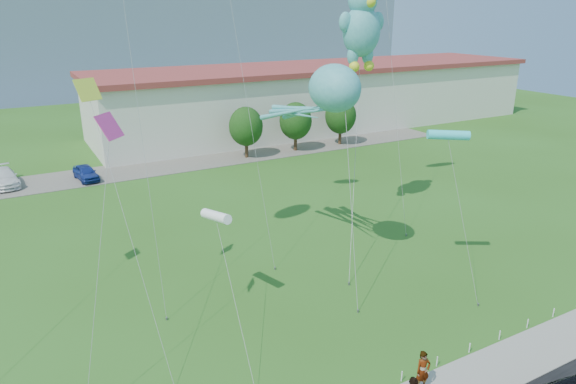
{
  "coord_description": "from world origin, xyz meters",
  "views": [
    {
      "loc": [
        -11.78,
        -14.53,
        14.69
      ],
      "look_at": [
        0.68,
        8.0,
        5.66
      ],
      "focal_mm": 32.0,
      "sensor_mm": 36.0,
      "label": 1
    }
  ],
  "objects_px": {
    "parked_car_blue": "(86,173)",
    "teddy_bear_kite": "(362,25)",
    "octopus_kite": "(323,98)",
    "parked_car_white": "(4,178)",
    "warehouse": "(323,95)",
    "pedestrian_left": "(423,371)"
  },
  "relations": [
    {
      "from": "parked_car_white",
      "to": "warehouse",
      "type": "bearing_deg",
      "value": 5.13
    },
    {
      "from": "pedestrian_left",
      "to": "teddy_bear_kite",
      "type": "distance_m",
      "value": 22.14
    },
    {
      "from": "pedestrian_left",
      "to": "teddy_bear_kite",
      "type": "xyz_separation_m",
      "value": [
        8.11,
        16.02,
        12.95
      ]
    },
    {
      "from": "parked_car_blue",
      "to": "teddy_bear_kite",
      "type": "relative_size",
      "value": 0.24
    },
    {
      "from": "teddy_bear_kite",
      "to": "parked_car_white",
      "type": "bearing_deg",
      "value": 135.54
    },
    {
      "from": "octopus_kite",
      "to": "teddy_bear_kite",
      "type": "height_order",
      "value": "teddy_bear_kite"
    },
    {
      "from": "parked_car_blue",
      "to": "octopus_kite",
      "type": "xyz_separation_m",
      "value": [
        9.83,
        -24.78,
        9.5
      ]
    },
    {
      "from": "octopus_kite",
      "to": "teddy_bear_kite",
      "type": "relative_size",
      "value": 0.74
    },
    {
      "from": "parked_car_blue",
      "to": "octopus_kite",
      "type": "height_order",
      "value": "octopus_kite"
    },
    {
      "from": "warehouse",
      "to": "parked_car_blue",
      "type": "height_order",
      "value": "warehouse"
    },
    {
      "from": "parked_car_white",
      "to": "octopus_kite",
      "type": "height_order",
      "value": "octopus_kite"
    },
    {
      "from": "octopus_kite",
      "to": "teddy_bear_kite",
      "type": "distance_m",
      "value": 8.31
    },
    {
      "from": "warehouse",
      "to": "teddy_bear_kite",
      "type": "height_order",
      "value": "teddy_bear_kite"
    },
    {
      "from": "warehouse",
      "to": "parked_car_white",
      "type": "relative_size",
      "value": 11.92
    },
    {
      "from": "warehouse",
      "to": "octopus_kite",
      "type": "xyz_separation_m",
      "value": [
        -22.42,
        -34.72,
        6.12
      ]
    },
    {
      "from": "warehouse",
      "to": "octopus_kite",
      "type": "height_order",
      "value": "octopus_kite"
    },
    {
      "from": "parked_car_white",
      "to": "teddy_bear_kite",
      "type": "relative_size",
      "value": 0.31
    },
    {
      "from": "warehouse",
      "to": "parked_car_white",
      "type": "distance_m",
      "value": 39.89
    },
    {
      "from": "parked_car_white",
      "to": "pedestrian_left",
      "type": "bearing_deg",
      "value": -76.21
    },
    {
      "from": "parked_car_blue",
      "to": "teddy_bear_kite",
      "type": "distance_m",
      "value": 28.75
    },
    {
      "from": "parked_car_blue",
      "to": "teddy_bear_kite",
      "type": "height_order",
      "value": "teddy_bear_kite"
    },
    {
      "from": "octopus_kite",
      "to": "warehouse",
      "type": "bearing_deg",
      "value": 57.15
    }
  ]
}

